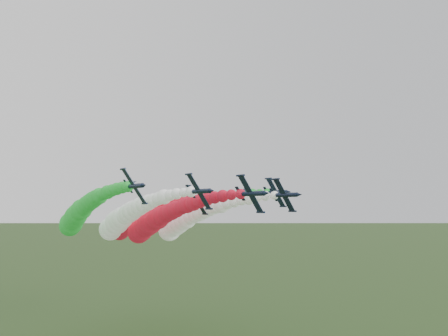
# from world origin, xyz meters

# --- Properties ---
(jet_lead) EXTENTS (11.46, 68.95, 17.22)m
(jet_lead) POSITION_xyz_m (-6.43, 31.92, 35.43)
(jet_lead) COLOR black
(jet_lead) RESTS_ON ground
(jet_inner_left) EXTENTS (11.57, 69.06, 17.32)m
(jet_inner_left) POSITION_xyz_m (-11.65, 41.10, 36.21)
(jet_inner_left) COLOR black
(jet_inner_left) RESTS_ON ground
(jet_inner_right) EXTENTS (11.71, 69.20, 17.47)m
(jet_inner_right) POSITION_xyz_m (6.83, 37.04, 35.41)
(jet_inner_right) COLOR black
(jet_inner_right) RESTS_ON ground
(jet_outer_left) EXTENTS (11.34, 68.83, 17.10)m
(jet_outer_left) POSITION_xyz_m (-21.96, 48.53, 37.34)
(jet_outer_left) COLOR black
(jet_outer_left) RESTS_ON ground
(jet_outer_right) EXTENTS (11.22, 68.71, 16.98)m
(jet_outer_right) POSITION_xyz_m (14.57, 46.98, 36.73)
(jet_outer_right) COLOR black
(jet_outer_right) RESTS_ON ground
(jet_trail) EXTENTS (11.59, 69.08, 17.35)m
(jet_trail) POSITION_xyz_m (-1.77, 57.71, 34.72)
(jet_trail) COLOR black
(jet_trail) RESTS_ON ground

